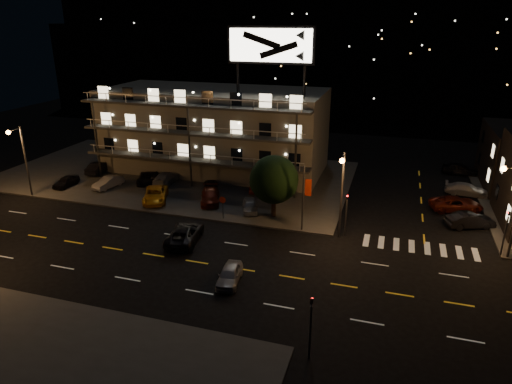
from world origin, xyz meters
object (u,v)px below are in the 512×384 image
(side_car_0, at_px, (470,220))
(road_car_west, at_px, (185,234))
(lot_car_2, at_px, (155,195))
(road_car_east, at_px, (230,275))
(lot_car_7, at_px, (166,177))
(lot_car_4, at_px, (250,206))
(tree, at_px, (274,181))

(side_car_0, relative_size, road_car_west, 0.83)
(lot_car_2, bearing_deg, road_car_east, -66.48)
(road_car_east, relative_size, road_car_west, 0.69)
(lot_car_7, height_order, road_car_west, lot_car_7)
(lot_car_4, distance_m, side_car_0, 21.42)
(lot_car_7, xyz_separation_m, side_car_0, (33.57, -2.56, -0.10))
(lot_car_4, bearing_deg, lot_car_7, 136.29)
(lot_car_7, distance_m, road_car_east, 23.89)
(lot_car_2, bearing_deg, lot_car_7, 83.65)
(tree, xyz_separation_m, road_car_east, (0.08, -12.76, -3.24))
(lot_car_7, xyz_separation_m, road_car_west, (8.82, -13.34, -0.08))
(lot_car_4, bearing_deg, tree, -30.51)
(side_car_0, bearing_deg, lot_car_2, 73.59)
(lot_car_2, xyz_separation_m, lot_car_4, (10.69, 0.33, -0.11))
(lot_car_4, height_order, road_car_west, road_car_west)
(lot_car_4, distance_m, lot_car_7, 13.44)
(lot_car_7, bearing_deg, lot_car_4, 155.18)
(lot_car_4, distance_m, road_car_west, 8.74)
(lot_car_4, bearing_deg, lot_car_2, 161.43)
(tree, relative_size, lot_car_2, 1.22)
(lot_car_4, xyz_separation_m, road_car_west, (-3.52, -8.00, -0.00))
(lot_car_4, bearing_deg, road_car_east, -98.82)
(lot_car_2, distance_m, lot_car_4, 10.70)
(side_car_0, xyz_separation_m, road_car_west, (-24.75, -10.78, 0.01))
(lot_car_2, xyz_separation_m, road_car_east, (13.39, -12.90, -0.22))
(lot_car_2, bearing_deg, tree, -23.14)
(road_car_west, bearing_deg, road_car_east, 130.68)
(lot_car_4, relative_size, road_car_east, 0.95)
(lot_car_4, xyz_separation_m, side_car_0, (21.23, 2.78, -0.01))
(side_car_0, distance_m, road_car_west, 27.00)
(lot_car_7, relative_size, road_car_east, 1.26)
(tree, bearing_deg, side_car_0, 9.90)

